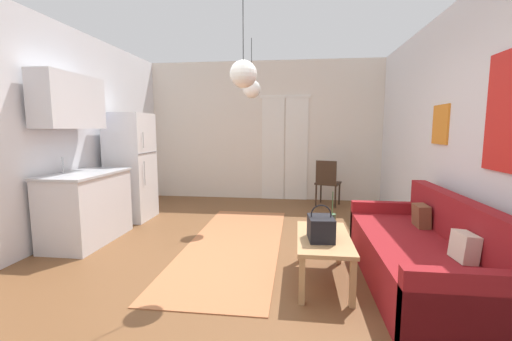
# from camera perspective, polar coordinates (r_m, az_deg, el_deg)

# --- Properties ---
(ground_plane) EXTENTS (5.27, 7.72, 0.10)m
(ground_plane) POSITION_cam_1_polar(r_m,az_deg,el_deg) (3.60, -4.73, -17.37)
(ground_plane) COLOR brown
(wall_back) EXTENTS (4.87, 0.13, 2.79)m
(wall_back) POSITION_cam_1_polar(r_m,az_deg,el_deg) (6.84, 1.52, 6.71)
(wall_back) COLOR silver
(wall_back) RESTS_ON ground_plane
(wall_right) EXTENTS (0.12, 7.32, 2.79)m
(wall_right) POSITION_cam_1_polar(r_m,az_deg,el_deg) (3.62, 35.28, 5.13)
(wall_right) COLOR silver
(wall_right) RESTS_ON ground_plane
(wall_left) EXTENTS (0.12, 7.32, 2.79)m
(wall_left) POSITION_cam_1_polar(r_m,az_deg,el_deg) (4.44, -36.83, 5.14)
(wall_left) COLOR silver
(wall_left) RESTS_ON ground_plane
(area_rug) EXTENTS (1.14, 3.19, 0.01)m
(area_rug) POSITION_cam_1_polar(r_m,az_deg,el_deg) (4.29, -3.74, -12.45)
(area_rug) COLOR #B26B42
(area_rug) RESTS_ON ground_plane
(couch) EXTENTS (0.85, 2.07, 0.84)m
(couch) POSITION_cam_1_polar(r_m,az_deg,el_deg) (3.51, 26.97, -13.15)
(couch) COLOR maroon
(couch) RESTS_ON ground_plane
(coffee_table) EXTENTS (0.49, 0.98, 0.44)m
(coffee_table) POSITION_cam_1_polar(r_m,az_deg,el_deg) (3.26, 11.54, -12.03)
(coffee_table) COLOR tan
(coffee_table) RESTS_ON ground_plane
(bamboo_vase) EXTENTS (0.07, 0.07, 0.40)m
(bamboo_vase) POSITION_cam_1_polar(r_m,az_deg,el_deg) (3.35, 12.95, -8.77)
(bamboo_vase) COLOR #47704C
(bamboo_vase) RESTS_ON coffee_table
(handbag) EXTENTS (0.24, 0.31, 0.33)m
(handbag) POSITION_cam_1_polar(r_m,az_deg,el_deg) (3.11, 11.09, -9.67)
(handbag) COLOR black
(handbag) RESTS_ON coffee_table
(refrigerator) EXTENTS (0.61, 0.66, 1.69)m
(refrigerator) POSITION_cam_1_polar(r_m,az_deg,el_deg) (5.62, -20.70, 0.59)
(refrigerator) COLOR white
(refrigerator) RESTS_ON ground_plane
(kitchen_counter) EXTENTS (0.64, 1.17, 2.11)m
(kitchen_counter) POSITION_cam_1_polar(r_m,az_deg,el_deg) (4.74, -27.69, -1.52)
(kitchen_counter) COLOR silver
(kitchen_counter) RESTS_ON ground_plane
(accent_chair) EXTENTS (0.53, 0.51, 0.86)m
(accent_chair) POSITION_cam_1_polar(r_m,az_deg,el_deg) (6.32, 12.17, -1.72)
(accent_chair) COLOR #382619
(accent_chair) RESTS_ON ground_plane
(pendant_lamp_near) EXTENTS (0.27, 0.27, 0.95)m
(pendant_lamp_near) POSITION_cam_1_polar(r_m,az_deg,el_deg) (3.35, -2.20, 16.26)
(pendant_lamp_near) COLOR black
(pendant_lamp_far) EXTENTS (0.28, 0.28, 0.89)m
(pendant_lamp_far) POSITION_cam_1_polar(r_m,az_deg,el_deg) (5.19, -0.77, 13.85)
(pendant_lamp_far) COLOR black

